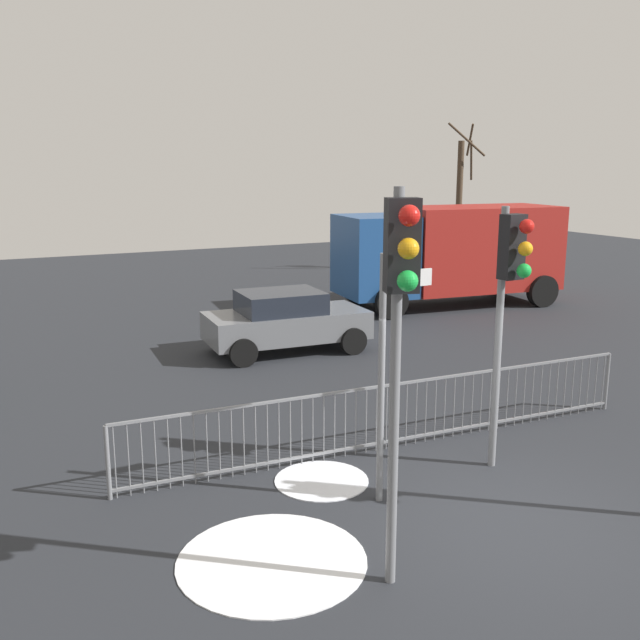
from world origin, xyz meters
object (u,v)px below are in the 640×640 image
at_px(traffic_light_rear_left, 509,281).
at_px(car_grey_near, 285,320).
at_px(traffic_light_mid_right, 400,304).
at_px(delivery_truck, 451,251).
at_px(bare_tree_centre, 460,201).
at_px(direction_sign_post, 385,366).

xyz_separation_m(traffic_light_rear_left, car_grey_near, (-0.14, 7.55, -2.05)).
relative_size(traffic_light_mid_right, delivery_truck, 0.58).
xyz_separation_m(car_grey_near, bare_tree_centre, (11.69, 8.80, 2.14)).
distance_m(traffic_light_rear_left, direction_sign_post, 2.26).
bearing_deg(traffic_light_rear_left, traffic_light_mid_right, 28.90).
bearing_deg(direction_sign_post, traffic_light_rear_left, -0.22).
relative_size(car_grey_near, delivery_truck, 0.54).
bearing_deg(traffic_light_mid_right, bare_tree_centre, -109.39).
xyz_separation_m(delivery_truck, bare_tree_centre, (4.74, 5.88, 1.17)).
relative_size(traffic_light_rear_left, traffic_light_mid_right, 0.91).
distance_m(car_grey_near, bare_tree_centre, 14.79).
distance_m(traffic_light_rear_left, bare_tree_centre, 20.02).
height_order(traffic_light_rear_left, traffic_light_mid_right, traffic_light_mid_right).
height_order(direction_sign_post, car_grey_near, direction_sign_post).
bearing_deg(traffic_light_rear_left, delivery_truck, -126.28).
distance_m(direction_sign_post, car_grey_near, 7.94).
bearing_deg(bare_tree_centre, traffic_light_rear_left, -125.22).
distance_m(traffic_light_rear_left, car_grey_near, 7.83).
height_order(traffic_light_mid_right, direction_sign_post, traffic_light_mid_right).
bearing_deg(direction_sign_post, traffic_light_mid_right, -120.47).
relative_size(traffic_light_mid_right, direction_sign_post, 1.26).
bearing_deg(direction_sign_post, delivery_truck, 47.65).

